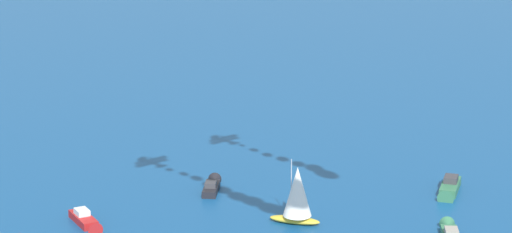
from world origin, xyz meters
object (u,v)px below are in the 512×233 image
Objects in this scene: motorboat_near_centre at (212,186)px; motorboat_offshore at (450,233)px; motorboat_far_stbd at (449,189)px; motorboat_ahead at (86,221)px; sailboat_trailing at (297,195)px.

motorboat_near_centre is 0.97× the size of motorboat_offshore.
motorboat_far_stbd reaches higher than motorboat_ahead.
sailboat_trailing is at bearing -94.41° from motorboat_near_centre.
motorboat_far_stbd reaches higher than motorboat_near_centre.
motorboat_far_stbd is at bearing -15.95° from sailboat_trailing.
motorboat_far_stbd is 21.00m from motorboat_offshore.
motorboat_near_centre is 0.87× the size of motorboat_ahead.
motorboat_far_stbd is 1.03× the size of sailboat_trailing.
motorboat_ahead is at bearing 136.82° from sailboat_trailing.
motorboat_offshore is at bearing -144.38° from motorboat_far_stbd.
motorboat_near_centre is at bearing -2.19° from motorboat_ahead.
motorboat_far_stbd is 62.03m from motorboat_ahead.
motorboat_ahead is (-24.29, 22.80, -4.10)m from sailboat_trailing.
motorboat_offshore is 24.33m from sailboat_trailing.
motorboat_near_centre is 43.71m from motorboat_offshore.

